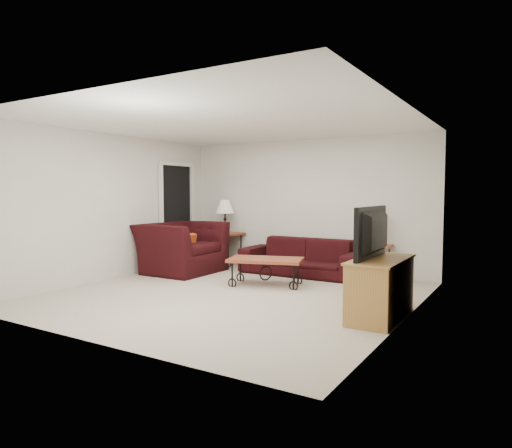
# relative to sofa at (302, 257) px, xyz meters

# --- Properties ---
(ground) EXTENTS (5.00, 5.00, 0.00)m
(ground) POSITION_rel_sofa_xyz_m (-0.19, -2.02, -0.33)
(ground) COLOR #BFB4A3
(ground) RESTS_ON ground
(wall_back) EXTENTS (5.00, 0.02, 2.50)m
(wall_back) POSITION_rel_sofa_xyz_m (-0.19, 0.48, 0.92)
(wall_back) COLOR silver
(wall_back) RESTS_ON ground
(wall_front) EXTENTS (5.00, 0.02, 2.50)m
(wall_front) POSITION_rel_sofa_xyz_m (-0.19, -4.52, 0.92)
(wall_front) COLOR silver
(wall_front) RESTS_ON ground
(wall_left) EXTENTS (0.02, 5.00, 2.50)m
(wall_left) POSITION_rel_sofa_xyz_m (-2.69, -2.02, 0.92)
(wall_left) COLOR silver
(wall_left) RESTS_ON ground
(wall_right) EXTENTS (0.02, 5.00, 2.50)m
(wall_right) POSITION_rel_sofa_xyz_m (2.31, -2.02, 0.92)
(wall_right) COLOR silver
(wall_right) RESTS_ON ground
(ceiling) EXTENTS (5.00, 5.00, 0.00)m
(ceiling) POSITION_rel_sofa_xyz_m (-0.19, -2.02, 2.17)
(ceiling) COLOR white
(ceiling) RESTS_ON wall_back
(doorway) EXTENTS (0.08, 0.94, 2.04)m
(doorway) POSITION_rel_sofa_xyz_m (-2.66, -0.37, 0.69)
(doorway) COLOR black
(doorway) RESTS_ON ground
(sofa) EXTENTS (2.24, 0.88, 0.66)m
(sofa) POSITION_rel_sofa_xyz_m (0.00, 0.00, 0.00)
(sofa) COLOR black
(sofa) RESTS_ON ground
(side_table_left) EXTENTS (0.67, 0.67, 0.67)m
(side_table_left) POSITION_rel_sofa_xyz_m (-1.84, 0.18, 0.01)
(side_table_left) COLOR brown
(side_table_left) RESTS_ON ground
(side_table_right) EXTENTS (0.59, 0.59, 0.60)m
(side_table_right) POSITION_rel_sofa_xyz_m (1.26, 0.18, -0.03)
(side_table_right) COLOR brown
(side_table_right) RESTS_ON ground
(lamp_left) EXTENTS (0.41, 0.41, 0.67)m
(lamp_left) POSITION_rel_sofa_xyz_m (-1.84, 0.18, 0.68)
(lamp_left) COLOR black
(lamp_left) RESTS_ON side_table_left
(lamp_right) EXTENTS (0.36, 0.36, 0.60)m
(lamp_right) POSITION_rel_sofa_xyz_m (1.26, 0.18, 0.57)
(lamp_right) COLOR black
(lamp_right) RESTS_ON side_table_right
(photo_frame_left) EXTENTS (0.14, 0.03, 0.11)m
(photo_frame_left) POSITION_rel_sofa_xyz_m (-1.99, 0.03, 0.40)
(photo_frame_left) COLOR black
(photo_frame_left) RESTS_ON side_table_left
(photo_frame_right) EXTENTS (0.12, 0.03, 0.10)m
(photo_frame_right) POSITION_rel_sofa_xyz_m (1.41, 0.03, 0.32)
(photo_frame_right) COLOR black
(photo_frame_right) RESTS_ON side_table_right
(coffee_table) EXTENTS (1.31, 0.96, 0.44)m
(coffee_table) POSITION_rel_sofa_xyz_m (-0.10, -1.17, -0.11)
(coffee_table) COLOR brown
(coffee_table) RESTS_ON ground
(armchair) EXTENTS (1.26, 1.44, 0.93)m
(armchair) POSITION_rel_sofa_xyz_m (-2.06, -0.92, 0.14)
(armchair) COLOR black
(armchair) RESTS_ON ground
(throw_pillow) EXTENTS (0.11, 0.42, 0.42)m
(throw_pillow) POSITION_rel_sofa_xyz_m (-1.91, -0.97, 0.19)
(throw_pillow) COLOR #C03B18
(throw_pillow) RESTS_ON armchair
(tv_stand) EXTENTS (0.50, 1.20, 0.72)m
(tv_stand) POSITION_rel_sofa_xyz_m (2.04, -2.13, 0.03)
(tv_stand) COLOR #B08941
(tv_stand) RESTS_ON ground
(television) EXTENTS (0.14, 1.07, 0.62)m
(television) POSITION_rel_sofa_xyz_m (2.02, -2.13, 0.70)
(television) COLOR black
(television) RESTS_ON tv_stand
(backpack) EXTENTS (0.38, 0.34, 0.40)m
(backpack) POSITION_rel_sofa_xyz_m (1.44, -0.69, -0.13)
(backpack) COLOR black
(backpack) RESTS_ON ground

